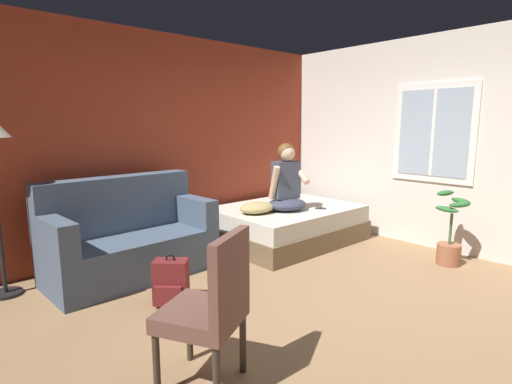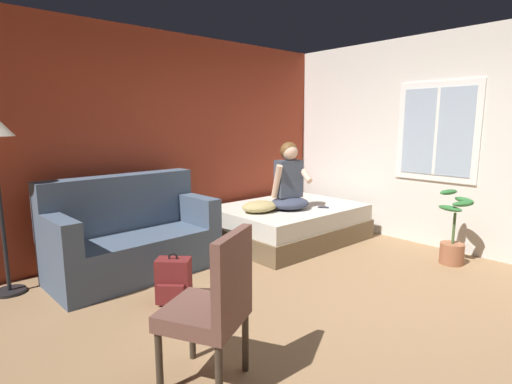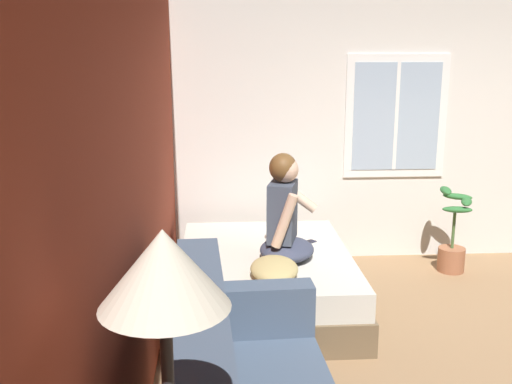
{
  "view_description": "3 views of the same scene",
  "coord_description": "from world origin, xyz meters",
  "px_view_note": "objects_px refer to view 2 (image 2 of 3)",
  "views": [
    {
      "loc": [
        -2.61,
        -1.89,
        1.6
      ],
      "look_at": [
        0.58,
        1.68,
        0.78
      ],
      "focal_mm": 28.0,
      "sensor_mm": 36.0,
      "label": 1
    },
    {
      "loc": [
        -2.61,
        -1.89,
        1.6
      ],
      "look_at": [
        0.41,
        1.53,
        0.8
      ],
      "focal_mm": 28.0,
      "sensor_mm": 36.0,
      "label": 2
    },
    {
      "loc": [
        -3.51,
        2.19,
        2.16
      ],
      "look_at": [
        0.71,
        1.93,
        1.14
      ],
      "focal_mm": 42.0,
      "sensor_mm": 36.0,
      "label": 3
    }
  ],
  "objects_px": {
    "side_chair": "(214,303)",
    "cell_phone": "(323,207)",
    "potted_plant": "(453,238)",
    "person_seated": "(289,182)",
    "backpack": "(173,281)",
    "bed": "(289,223)",
    "throw_pillow": "(260,206)",
    "couch": "(132,237)"
  },
  "relations": [
    {
      "from": "couch",
      "to": "backpack",
      "type": "relative_size",
      "value": 3.79
    },
    {
      "from": "couch",
      "to": "throw_pillow",
      "type": "height_order",
      "value": "couch"
    },
    {
      "from": "throw_pillow",
      "to": "potted_plant",
      "type": "xyz_separation_m",
      "value": [
        1.27,
        -1.89,
        -0.25
      ]
    },
    {
      "from": "person_seated",
      "to": "cell_phone",
      "type": "bearing_deg",
      "value": -32.7
    },
    {
      "from": "bed",
      "to": "backpack",
      "type": "bearing_deg",
      "value": -162.97
    },
    {
      "from": "backpack",
      "to": "throw_pillow",
      "type": "height_order",
      "value": "throw_pillow"
    },
    {
      "from": "potted_plant",
      "to": "side_chair",
      "type": "bearing_deg",
      "value": 179.1
    },
    {
      "from": "side_chair",
      "to": "throw_pillow",
      "type": "relative_size",
      "value": 2.04
    },
    {
      "from": "throw_pillow",
      "to": "potted_plant",
      "type": "distance_m",
      "value": 2.29
    },
    {
      "from": "cell_phone",
      "to": "potted_plant",
      "type": "bearing_deg",
      "value": 69.04
    },
    {
      "from": "side_chair",
      "to": "throw_pillow",
      "type": "height_order",
      "value": "side_chair"
    },
    {
      "from": "side_chair",
      "to": "backpack",
      "type": "height_order",
      "value": "side_chair"
    },
    {
      "from": "side_chair",
      "to": "person_seated",
      "type": "bearing_deg",
      "value": 35.18
    },
    {
      "from": "throw_pillow",
      "to": "cell_phone",
      "type": "distance_m",
      "value": 0.89
    },
    {
      "from": "side_chair",
      "to": "cell_phone",
      "type": "relative_size",
      "value": 6.81
    },
    {
      "from": "person_seated",
      "to": "throw_pillow",
      "type": "height_order",
      "value": "person_seated"
    },
    {
      "from": "bed",
      "to": "backpack",
      "type": "distance_m",
      "value": 2.28
    },
    {
      "from": "person_seated",
      "to": "backpack",
      "type": "bearing_deg",
      "value": -165.52
    },
    {
      "from": "side_chair",
      "to": "person_seated",
      "type": "height_order",
      "value": "person_seated"
    },
    {
      "from": "backpack",
      "to": "person_seated",
      "type": "bearing_deg",
      "value": 14.48
    },
    {
      "from": "backpack",
      "to": "potted_plant",
      "type": "height_order",
      "value": "potted_plant"
    },
    {
      "from": "person_seated",
      "to": "throw_pillow",
      "type": "bearing_deg",
      "value": 163.2
    },
    {
      "from": "person_seated",
      "to": "throw_pillow",
      "type": "distance_m",
      "value": 0.51
    },
    {
      "from": "backpack",
      "to": "throw_pillow",
      "type": "bearing_deg",
      "value": 21.74
    },
    {
      "from": "bed",
      "to": "side_chair",
      "type": "xyz_separation_m",
      "value": [
        -2.58,
        -1.86,
        0.3
      ]
    },
    {
      "from": "bed",
      "to": "person_seated",
      "type": "height_order",
      "value": "person_seated"
    },
    {
      "from": "side_chair",
      "to": "backpack",
      "type": "distance_m",
      "value": 1.3
    },
    {
      "from": "bed",
      "to": "side_chair",
      "type": "bearing_deg",
      "value": -144.28
    },
    {
      "from": "side_chair",
      "to": "cell_phone",
      "type": "height_order",
      "value": "side_chair"
    },
    {
      "from": "couch",
      "to": "potted_plant",
      "type": "bearing_deg",
      "value": -37.18
    },
    {
      "from": "couch",
      "to": "backpack",
      "type": "height_order",
      "value": "couch"
    },
    {
      "from": "bed",
      "to": "potted_plant",
      "type": "bearing_deg",
      "value": -69.65
    },
    {
      "from": "potted_plant",
      "to": "person_seated",
      "type": "bearing_deg",
      "value": 116.02
    },
    {
      "from": "bed",
      "to": "throw_pillow",
      "type": "bearing_deg",
      "value": -177.78
    },
    {
      "from": "backpack",
      "to": "potted_plant",
      "type": "xyz_separation_m",
      "value": [
        2.89,
        -1.24,
        0.11
      ]
    },
    {
      "from": "cell_phone",
      "to": "throw_pillow",
      "type": "bearing_deg",
      "value": -63.2
    },
    {
      "from": "person_seated",
      "to": "backpack",
      "type": "height_order",
      "value": "person_seated"
    },
    {
      "from": "bed",
      "to": "person_seated",
      "type": "relative_size",
      "value": 2.19
    },
    {
      "from": "bed",
      "to": "couch",
      "type": "height_order",
      "value": "couch"
    },
    {
      "from": "potted_plant",
      "to": "cell_phone",
      "type": "bearing_deg",
      "value": 107.07
    },
    {
      "from": "backpack",
      "to": "potted_plant",
      "type": "bearing_deg",
      "value": -23.21
    },
    {
      "from": "throw_pillow",
      "to": "couch",
      "type": "bearing_deg",
      "value": 170.04
    }
  ]
}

